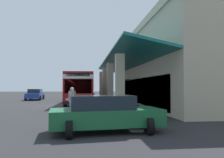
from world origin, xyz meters
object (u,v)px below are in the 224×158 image
transit_bus (81,86)px  pedestrian (72,99)px  parked_sedan_blue (35,94)px  parked_sedan_green (105,113)px  potted_palm (124,101)px

transit_bus → pedestrian: bearing=-2.0°
parked_sedan_blue → pedestrian: (17.68, 6.05, 0.26)m
parked_sedan_green → parked_sedan_blue: 24.26m
parked_sedan_green → transit_bus: bearing=-175.4°
parked_sedan_green → pedestrian: (-5.33, -1.63, 0.26)m
pedestrian → potted_palm: bearing=138.6°
transit_bus → parked_sedan_green: 15.71m
parked_sedan_blue → potted_palm: 16.54m
transit_bus → potted_palm: bearing=32.5°
pedestrian → parked_sedan_green: bearing=17.0°
transit_bus → pedestrian: size_ratio=6.33×
parked_sedan_blue → transit_bus: bearing=40.9°
parked_sedan_blue → pedestrian: pedestrian is taller
transit_bus → parked_sedan_blue: size_ratio=2.52×
parked_sedan_green → potted_palm: size_ratio=1.85×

